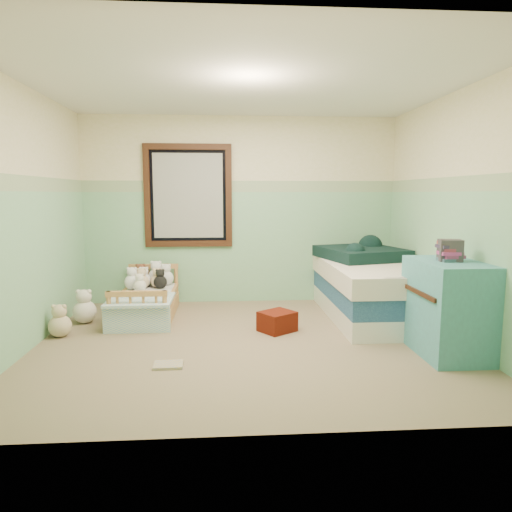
{
  "coord_description": "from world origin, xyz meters",
  "views": [
    {
      "loc": [
        -0.24,
        -4.46,
        1.48
      ],
      "look_at": [
        0.1,
        0.35,
        0.83
      ],
      "focal_mm": 32.32,
      "sensor_mm": 36.0,
      "label": 1
    }
  ],
  "objects": [
    {
      "name": "floor",
      "position": [
        0.0,
        0.0,
        -0.01
      ],
      "size": [
        4.2,
        3.6,
        0.02
      ],
      "primitive_type": "cube",
      "color": "#786A50",
      "rests_on": "ground"
    },
    {
      "name": "ceiling",
      "position": [
        0.0,
        0.0,
        2.51
      ],
      "size": [
        4.2,
        3.6,
        0.02
      ],
      "primitive_type": "cube",
      "color": "silver",
      "rests_on": "wall_back"
    },
    {
      "name": "wall_back",
      "position": [
        0.0,
        1.8,
        1.25
      ],
      "size": [
        4.2,
        0.04,
        2.5
      ],
      "primitive_type": "cube",
      "color": "beige",
      "rests_on": "floor"
    },
    {
      "name": "wall_front",
      "position": [
        0.0,
        -1.8,
        1.25
      ],
      "size": [
        4.2,
        0.04,
        2.5
      ],
      "primitive_type": "cube",
      "color": "beige",
      "rests_on": "floor"
    },
    {
      "name": "wall_left",
      "position": [
        -2.1,
        0.0,
        1.25
      ],
      "size": [
        0.04,
        3.6,
        2.5
      ],
      "primitive_type": "cube",
      "color": "beige",
      "rests_on": "floor"
    },
    {
      "name": "wall_right",
      "position": [
        2.1,
        0.0,
        1.25
      ],
      "size": [
        0.04,
        3.6,
        2.5
      ],
      "primitive_type": "cube",
      "color": "beige",
      "rests_on": "floor"
    },
    {
      "name": "wainscot_mint",
      "position": [
        0.0,
        1.79,
        0.75
      ],
      "size": [
        4.2,
        0.01,
        1.5
      ],
      "primitive_type": "cube",
      "color": "#7BB986",
      "rests_on": "floor"
    },
    {
      "name": "border_strip",
      "position": [
        0.0,
        1.79,
        1.57
      ],
      "size": [
        4.2,
        0.01,
        0.15
      ],
      "primitive_type": "cube",
      "color": "#447544",
      "rests_on": "wall_back"
    },
    {
      "name": "window_frame",
      "position": [
        -0.7,
        1.76,
        1.45
      ],
      "size": [
        1.16,
        0.06,
        1.36
      ],
      "primitive_type": "cube",
      "color": "#381C0E",
      "rests_on": "wall_back"
    },
    {
      "name": "window_blinds",
      "position": [
        -0.7,
        1.77,
        1.45
      ],
      "size": [
        0.92,
        0.01,
        1.12
      ],
      "primitive_type": "cube",
      "color": "#B4B3AC",
      "rests_on": "window_frame"
    },
    {
      "name": "toddler_bed_frame",
      "position": [
        -1.17,
        1.05,
        0.08
      ],
      "size": [
        0.65,
        1.3,
        0.17
      ],
      "primitive_type": "cube",
      "color": "#B88442",
      "rests_on": "floor"
    },
    {
      "name": "toddler_mattress",
      "position": [
        -1.17,
        1.05,
        0.23
      ],
      "size": [
        0.59,
        1.24,
        0.12
      ],
      "primitive_type": "cube",
      "color": "silver",
      "rests_on": "toddler_bed_frame"
    },
    {
      "name": "patchwork_quilt",
      "position": [
        -1.17,
        0.65,
        0.3
      ],
      "size": [
        0.71,
        0.65,
        0.03
      ],
      "primitive_type": "cube",
      "color": "#6AA6DD",
      "rests_on": "toddler_mattress"
    },
    {
      "name": "plush_bed_brown",
      "position": [
        -1.32,
        1.55,
        0.38
      ],
      "size": [
        0.19,
        0.19,
        0.19
      ],
      "primitive_type": "sphere",
      "color": "brown",
      "rests_on": "toddler_mattress"
    },
    {
      "name": "plush_bed_white",
      "position": [
        -1.12,
        1.55,
        0.4
      ],
      "size": [
        0.22,
        0.22,
        0.22
      ],
      "primitive_type": "sphere",
      "color": "white",
      "rests_on": "toddler_mattress"
    },
    {
      "name": "plush_bed_tan",
      "position": [
        -1.27,
        1.33,
        0.38
      ],
      "size": [
        0.18,
        0.18,
        0.18
      ],
      "primitive_type": "sphere",
      "color": "beige",
      "rests_on": "toddler_mattress"
    },
    {
      "name": "plush_bed_dark",
      "position": [
        -1.04,
        1.33,
        0.37
      ],
      "size": [
        0.17,
        0.17,
        0.17
      ],
      "primitive_type": "sphere",
      "color": "black",
      "rests_on": "toddler_mattress"
    },
    {
      "name": "plush_floor_cream",
      "position": [
        -1.84,
        0.82,
        0.13
      ],
      "size": [
        0.27,
        0.27,
        0.27
      ],
      "primitive_type": "sphere",
      "color": "silver",
      "rests_on": "floor"
    },
    {
      "name": "plush_floor_tan",
      "position": [
        -1.94,
        0.31,
        0.12
      ],
      "size": [
        0.23,
        0.23,
        0.23
      ],
      "primitive_type": "sphere",
      "color": "beige",
      "rests_on": "floor"
    },
    {
      "name": "twin_bed_frame",
      "position": [
        1.55,
        0.91,
        0.11
      ],
      "size": [
        1.06,
        2.12,
        0.22
      ],
      "primitive_type": "cube",
      "color": "white",
      "rests_on": "floor"
    },
    {
      "name": "twin_boxspring",
      "position": [
        1.55,
        0.91,
        0.33
      ],
      "size": [
        1.06,
        2.12,
        0.22
      ],
      "primitive_type": "cube",
      "color": "navy",
      "rests_on": "twin_bed_frame"
    },
    {
      "name": "twin_mattress",
      "position": [
        1.55,
        0.91,
        0.55
      ],
      "size": [
        1.1,
        2.16,
        0.22
      ],
      "primitive_type": "cube",
      "color": "#F6E7CF",
      "rests_on": "twin_boxspring"
    },
    {
      "name": "teal_blanket",
      "position": [
        1.5,
        1.21,
        0.73
      ],
      "size": [
        1.12,
        1.15,
        0.14
      ],
      "primitive_type": "cube",
      "rotation": [
        0.0,
        0.0,
        0.26
      ],
      "color": "black",
      "rests_on": "twin_mattress"
    },
    {
      "name": "dresser",
      "position": [
        1.82,
        -0.45,
        0.43
      ],
      "size": [
        0.54,
        0.87,
        0.87
      ],
      "primitive_type": "cube",
      "color": "teal",
      "rests_on": "floor"
    },
    {
      "name": "book_stack",
      "position": [
        1.82,
        -0.44,
        0.97
      ],
      "size": [
        0.22,
        0.19,
        0.2
      ],
      "primitive_type": "cube",
      "rotation": [
        0.0,
        0.0,
        -0.2
      ],
      "color": "#49312C",
      "rests_on": "dresser"
    },
    {
      "name": "red_pillow",
      "position": [
        0.33,
        0.35,
        0.11
      ],
      "size": [
        0.45,
        0.44,
        0.21
      ],
      "primitive_type": "cube",
      "rotation": [
        0.0,
        0.0,
        0.62
      ],
      "color": "maroon",
      "rests_on": "floor"
    },
    {
      "name": "floor_book",
      "position": [
        -0.72,
        -0.6,
        0.01
      ],
      "size": [
        0.26,
        0.2,
        0.02
      ],
      "primitive_type": "cube",
      "rotation": [
        0.0,
        0.0,
        0.03
      ],
      "color": "gold",
      "rests_on": "floor"
    },
    {
      "name": "extra_plush_0",
      "position": [
        -1.26,
        1.13,
        0.36
      ],
      "size": [
        0.16,
        0.16,
        0.16
      ],
      "primitive_type": "sphere",
      "color": "silver",
      "rests_on": "toddler_mattress"
    },
    {
      "name": "extra_plush_1",
      "position": [
        -1.38,
        1.28,
        0.38
      ],
      "size": [
        0.19,
        0.19,
        0.19
      ],
      "primitive_type": "sphere",
      "color": "white",
      "rests_on": "toddler_mattress"
    },
    {
      "name": "extra_plush_2",
      "position": [
        -0.99,
        1.54,
        0.38
      ],
      "size": [
        0.19,
        0.19,
        0.19
      ],
      "primitive_type": "sphere",
      "color": "white",
      "rests_on": "toddler_mattress"
    },
    {
      "name": "extra_plush_3",
      "position": [
        -1.26,
        1.43,
        0.38
      ],
      "size": [
        0.18,
        0.18,
        0.18
      ],
      "primitive_type": "sphere",
      "color": "white",
      "rests_on": "toddler_mattress"
    },
    {
      "name": "extra_plush_4",
      "position": [
        -1.09,
        1.4,
        0.37
      ],
      "size": [
        0.17,
        0.17,
        0.17
      ],
      "primitive_type": "sphere",
      "color": "beige",
      "rests_on": "toddler_mattress"
    }
  ]
}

